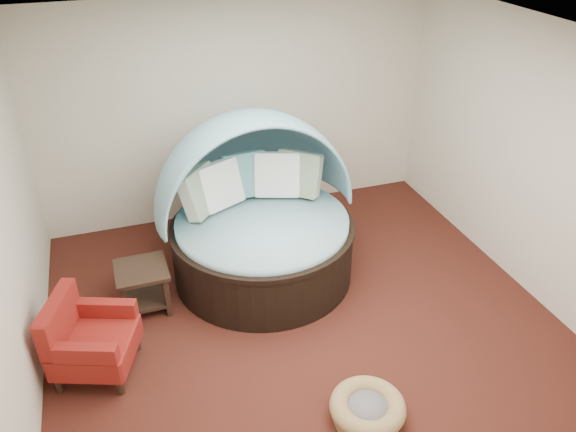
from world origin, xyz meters
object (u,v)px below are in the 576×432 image
object	(u,v)px
red_armchair	(88,339)
side_table	(143,283)
pet_basket	(367,409)
canopy_daybed	(258,204)

from	to	relation	value
red_armchair	side_table	bearing A→B (deg)	73.79
pet_basket	side_table	distance (m)	2.59
pet_basket	side_table	bearing A→B (deg)	127.74
red_armchair	side_table	size ratio (longest dim) A/B	1.65
pet_basket	red_armchair	world-z (taller)	red_armchair
pet_basket	red_armchair	size ratio (longest dim) A/B	0.85
canopy_daybed	pet_basket	bearing A→B (deg)	-87.25
pet_basket	red_armchair	bearing A→B (deg)	148.52
canopy_daybed	side_table	bearing A→B (deg)	-170.77
side_table	canopy_daybed	bearing A→B (deg)	12.64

